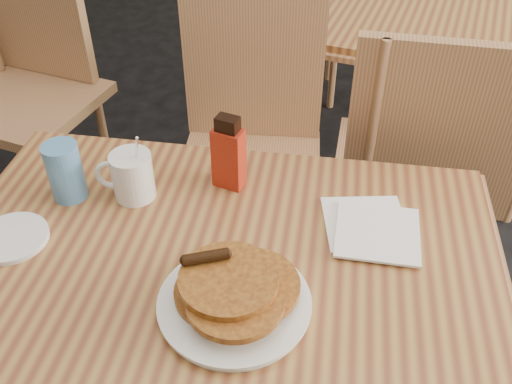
# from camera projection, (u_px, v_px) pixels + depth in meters

# --- Properties ---
(main_table) EXTENTS (1.23, 0.89, 0.75)m
(main_table) POSITION_uv_depth(u_px,v_px,m) (218.00, 272.00, 1.17)
(main_table) COLOR #A9773B
(main_table) RESTS_ON floor
(neighbor_table) EXTENTS (1.45, 1.18, 0.75)m
(neighbor_table) POSITION_uv_depth(u_px,v_px,m) (393.00, 18.00, 2.17)
(neighbor_table) COLOR #A9773B
(neighbor_table) RESTS_ON floor
(chair_main_far) EXTENTS (0.45, 0.45, 0.98)m
(chair_main_far) POSITION_uv_depth(u_px,v_px,m) (252.00, 125.00, 1.82)
(chair_main_far) COLOR tan
(chair_main_far) RESTS_ON floor
(chair_neighbor_near) EXTENTS (0.51, 0.51, 1.01)m
(chair_neighbor_near) POSITION_uv_depth(u_px,v_px,m) (419.00, 157.00, 1.65)
(chair_neighbor_near) COLOR tan
(chair_neighbor_near) RESTS_ON floor
(chair_wall_extra) EXTENTS (0.60, 0.61, 1.05)m
(chair_wall_extra) POSITION_uv_depth(u_px,v_px,m) (28.00, 60.00, 2.07)
(chair_wall_extra) COLOR tan
(chair_wall_extra) RESTS_ON floor
(pancake_plate) EXTENTS (0.28, 0.28, 0.10)m
(pancake_plate) POSITION_uv_depth(u_px,v_px,m) (234.00, 296.00, 1.03)
(pancake_plate) COLOR white
(pancake_plate) RESTS_ON main_table
(coffee_mug) EXTENTS (0.13, 0.09, 0.17)m
(coffee_mug) POSITION_uv_depth(u_px,v_px,m) (131.00, 175.00, 1.26)
(coffee_mug) COLOR white
(coffee_mug) RESTS_ON main_table
(syrup_bottle) EXTENTS (0.08, 0.06, 0.18)m
(syrup_bottle) POSITION_uv_depth(u_px,v_px,m) (229.00, 155.00, 1.27)
(syrup_bottle) COLOR maroon
(syrup_bottle) RESTS_ON main_table
(napkin_stack) EXTENTS (0.21, 0.22, 0.01)m
(napkin_stack) POSITION_uv_depth(u_px,v_px,m) (371.00, 228.00, 1.20)
(napkin_stack) COLOR white
(napkin_stack) RESTS_ON main_table
(blue_tumbler) EXTENTS (0.09, 0.09, 0.14)m
(blue_tumbler) POSITION_uv_depth(u_px,v_px,m) (65.00, 171.00, 1.25)
(blue_tumbler) COLOR #548EC4
(blue_tumbler) RESTS_ON main_table
(side_saucer) EXTENTS (0.20, 0.20, 0.01)m
(side_saucer) POSITION_uv_depth(u_px,v_px,m) (12.00, 238.00, 1.18)
(side_saucer) COLOR white
(side_saucer) RESTS_ON main_table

